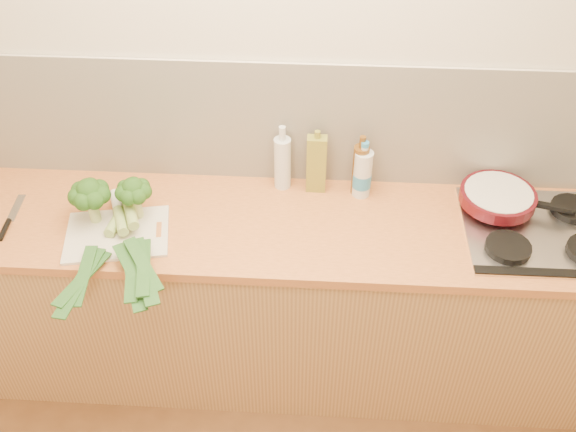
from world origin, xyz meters
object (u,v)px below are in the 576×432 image
object	(u,v)px
chefs_knife	(7,224)
skillet	(499,197)
gas_hob	(541,230)
chopping_board	(117,234)

from	to	relation	value
chefs_knife	skillet	bearing A→B (deg)	2.19
gas_hob	skillet	size ratio (longest dim) A/B	1.33
chefs_knife	gas_hob	bearing A→B (deg)	-1.99
chopping_board	chefs_knife	bearing A→B (deg)	165.86
chefs_knife	skillet	distance (m)	1.95
gas_hob	chopping_board	size ratio (longest dim) A/B	1.49
skillet	chopping_board	bearing A→B (deg)	-156.83
chefs_knife	skillet	xyz separation A→B (m)	(1.93, 0.22, 0.06)
skillet	gas_hob	bearing A→B (deg)	-28.95
gas_hob	skillet	bearing A→B (deg)	137.33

